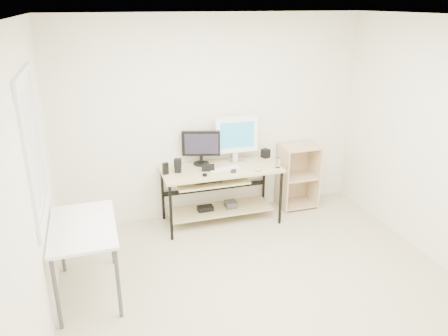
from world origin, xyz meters
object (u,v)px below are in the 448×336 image
desk (219,183)px  white_imac (237,136)px  side_table (83,233)px  black_monitor (201,146)px  shelf_unit (297,175)px  audio_controller (165,168)px

desk → white_imac: 0.65m
side_table → black_monitor: black_monitor is taller
desk → shelf_unit: shelf_unit is taller
side_table → audio_controller: size_ratio=6.88×
black_monitor → desk: bearing=-31.8°
side_table → audio_controller: bearing=47.3°
side_table → shelf_unit: 3.09m
black_monitor → side_table: bearing=-123.6°
desk → white_imac: size_ratio=2.51×
black_monitor → shelf_unit: bearing=14.6°
shelf_unit → white_imac: (-0.88, 0.02, 0.64)m
shelf_unit → black_monitor: (-1.35, 0.04, 0.55)m
shelf_unit → audio_controller: size_ratio=6.19×
side_table → shelf_unit: size_ratio=1.11×
desk → white_imac: (0.29, 0.18, 0.56)m
black_monitor → audio_controller: 0.57m
side_table → white_imac: bearing=32.5°
audio_controller → shelf_unit: bearing=-4.6°
shelf_unit → white_imac: size_ratio=1.50×
side_table → audio_controller: 1.45m
audio_controller → side_table: bearing=-142.3°
black_monitor → audio_controller: bearing=-142.4°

